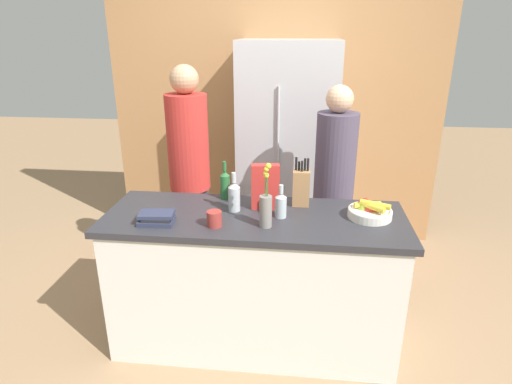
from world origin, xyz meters
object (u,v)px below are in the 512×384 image
Objects in this scene: person_at_sink at (189,168)px; knife_block at (301,187)px; bottle_wine at (234,196)px; refrigerator at (287,153)px; fruit_bowl at (369,211)px; cereal_box at (265,187)px; book_stack at (157,218)px; bottle_oil at (281,205)px; coffee_mug at (215,219)px; person_in_blue at (334,183)px; flower_vase at (266,207)px; bottle_vinegar at (225,184)px.

knife_block is at bearing -19.38° from person_at_sink.
knife_block is at bearing 18.63° from bottle_wine.
bottle_wine is (-0.27, -1.22, 0.06)m from refrigerator.
person_at_sink is at bearing 127.63° from bottle_wine.
bottle_wine is at bearing 179.35° from fruit_bowl.
cereal_box is (-0.08, -1.16, 0.11)m from refrigerator.
cereal_box is 1.16× the size of bottle_wine.
bottle_oil is (0.70, 0.16, 0.05)m from book_stack.
knife_block reaches higher than cereal_box.
person_at_sink is at bearing 113.97° from coffee_mug.
refrigerator is 0.77m from person_in_blue.
flower_vase is 0.63m from book_stack.
refrigerator is 1.08× the size of person_at_sink.
bottle_oil reaches higher than fruit_bowl.
flower_vase is 1.49× the size of bottle_vinegar.
flower_vase is (-0.06, -1.42, 0.08)m from refrigerator.
person_in_blue is (1.05, -0.01, -0.07)m from person_at_sink.
knife_block is 1.23× the size of bottle_vinegar.
book_stack is at bearing -166.80° from bottle_oil.
fruit_bowl is at bearing -12.74° from bottle_vinegar.
bottle_wine is at bearing 71.84° from coffee_mug.
bottle_vinegar is at bearing 145.48° from bottle_oil.
flower_vase is (-0.59, -0.20, 0.08)m from fruit_bowl.
cereal_box is 1.40× the size of bottle_oil.
person_at_sink is at bearing 133.06° from bottle_vinegar.
fruit_bowl is 1.05× the size of bottle_wine.
person_at_sink is (-0.82, 0.41, -0.03)m from knife_block.
flower_vase is at bearing -44.34° from bottle_wine.
cereal_box is 0.16× the size of person_at_sink.
cereal_box reaches higher than fruit_bowl.
knife_block is 0.89m from book_stack.
knife_block is 0.50m from bottle_vinegar.
person_in_blue is (0.23, 0.40, -0.11)m from knife_block.
person_at_sink reaches higher than fruit_bowl.
bottle_vinegar is at bearing -172.23° from person_in_blue.
bottle_wine is at bearing 166.91° from bottle_oil.
refrigerator is at bearing 100.64° from person_in_blue.
person_in_blue is (-0.17, 0.55, -0.03)m from fruit_bowl.
person_at_sink is at bearing 161.93° from person_in_blue.
coffee_mug is 0.33m from book_stack.
knife_block is 0.48m from person_in_blue.
person_at_sink is at bearing 155.65° from fruit_bowl.
bottle_vinegar reaches higher than coffee_mug.
cereal_box is (-0.22, -0.08, 0.02)m from knife_block.
coffee_mug is 0.07× the size of person_at_sink.
knife_block is 1.10× the size of cereal_box.
person_at_sink is (-1.22, 0.55, 0.04)m from fruit_bowl.
bottle_oil is at bearing -119.64° from knife_block.
coffee_mug is (-0.26, -0.29, -0.10)m from cereal_box.
coffee_mug is at bearing -142.52° from knife_block.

